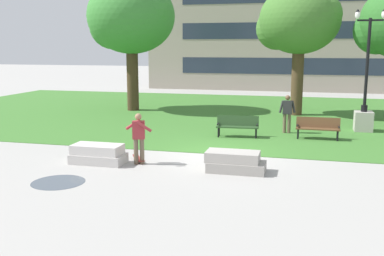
{
  "coord_description": "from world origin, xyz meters",
  "views": [
    {
      "loc": [
        3.0,
        -15.62,
        3.87
      ],
      "look_at": [
        -0.57,
        -1.4,
        1.2
      ],
      "focal_mm": 42.0,
      "sensor_mm": 36.0,
      "label": 1
    }
  ],
  "objects_px": {
    "park_bench_far_left": "(318,127)",
    "lamp_post_right": "(364,107)",
    "concrete_block_left": "(235,162)",
    "person_bystander_near_lawn": "(287,112)",
    "park_bench_near_left": "(238,125)",
    "concrete_block_center": "(98,154)",
    "skateboard": "(139,159)",
    "person_skateboarder": "(139,135)"
  },
  "relations": [
    {
      "from": "park_bench_far_left",
      "to": "lamp_post_right",
      "type": "height_order",
      "value": "lamp_post_right"
    },
    {
      "from": "concrete_block_left",
      "to": "person_bystander_near_lawn",
      "type": "xyz_separation_m",
      "value": [
        1.31,
        6.83,
        0.68
      ]
    },
    {
      "from": "concrete_block_left",
      "to": "park_bench_near_left",
      "type": "xyz_separation_m",
      "value": [
        -0.71,
        5.42,
        0.23
      ]
    },
    {
      "from": "concrete_block_center",
      "to": "concrete_block_left",
      "type": "bearing_deg",
      "value": 1.33
    },
    {
      "from": "concrete_block_left",
      "to": "park_bench_far_left",
      "type": "distance_m",
      "value": 6.37
    },
    {
      "from": "concrete_block_center",
      "to": "park_bench_far_left",
      "type": "distance_m",
      "value": 9.35
    },
    {
      "from": "concrete_block_left",
      "to": "person_bystander_near_lawn",
      "type": "relative_size",
      "value": 1.08
    },
    {
      "from": "person_bystander_near_lawn",
      "to": "lamp_post_right",
      "type": "bearing_deg",
      "value": 21.68
    },
    {
      "from": "concrete_block_center",
      "to": "person_bystander_near_lawn",
      "type": "bearing_deg",
      "value": 49.5
    },
    {
      "from": "concrete_block_left",
      "to": "skateboard",
      "type": "height_order",
      "value": "concrete_block_left"
    },
    {
      "from": "park_bench_near_left",
      "to": "lamp_post_right",
      "type": "xyz_separation_m",
      "value": [
        5.43,
        2.76,
        0.58
      ]
    },
    {
      "from": "skateboard",
      "to": "lamp_post_right",
      "type": "bearing_deg",
      "value": 43.65
    },
    {
      "from": "park_bench_near_left",
      "to": "park_bench_far_left",
      "type": "relative_size",
      "value": 1.01
    },
    {
      "from": "skateboard",
      "to": "person_bystander_near_lawn",
      "type": "bearing_deg",
      "value": 53.64
    },
    {
      "from": "concrete_block_center",
      "to": "park_bench_far_left",
      "type": "bearing_deg",
      "value": 39.16
    },
    {
      "from": "skateboard",
      "to": "park_bench_far_left",
      "type": "relative_size",
      "value": 0.53
    },
    {
      "from": "skateboard",
      "to": "lamp_post_right",
      "type": "distance_m",
      "value": 11.23
    },
    {
      "from": "person_skateboarder",
      "to": "person_bystander_near_lawn",
      "type": "distance_m",
      "value": 8.09
    },
    {
      "from": "concrete_block_left",
      "to": "park_bench_far_left",
      "type": "xyz_separation_m",
      "value": [
        2.64,
        5.79,
        0.23
      ]
    },
    {
      "from": "park_bench_near_left",
      "to": "lamp_post_right",
      "type": "relative_size",
      "value": 0.33
    },
    {
      "from": "concrete_block_left",
      "to": "park_bench_far_left",
      "type": "height_order",
      "value": "park_bench_far_left"
    },
    {
      "from": "person_bystander_near_lawn",
      "to": "concrete_block_left",
      "type": "bearing_deg",
      "value": -100.88
    },
    {
      "from": "park_bench_far_left",
      "to": "concrete_block_left",
      "type": "bearing_deg",
      "value": -114.47
    },
    {
      "from": "park_bench_far_left",
      "to": "lamp_post_right",
      "type": "bearing_deg",
      "value": 48.92
    },
    {
      "from": "park_bench_far_left",
      "to": "park_bench_near_left",
      "type": "bearing_deg",
      "value": -173.66
    },
    {
      "from": "concrete_block_center",
      "to": "person_skateboarder",
      "type": "xyz_separation_m",
      "value": [
        1.38,
        0.24,
        0.67
      ]
    },
    {
      "from": "park_bench_far_left",
      "to": "concrete_block_center",
      "type": "bearing_deg",
      "value": -140.84
    },
    {
      "from": "concrete_block_center",
      "to": "concrete_block_left",
      "type": "relative_size",
      "value": 0.97
    },
    {
      "from": "skateboard",
      "to": "park_bench_near_left",
      "type": "relative_size",
      "value": 0.52
    },
    {
      "from": "concrete_block_left",
      "to": "skateboard",
      "type": "bearing_deg",
      "value": 172.22
    },
    {
      "from": "skateboard",
      "to": "lamp_post_right",
      "type": "height_order",
      "value": "lamp_post_right"
    },
    {
      "from": "concrete_block_center",
      "to": "lamp_post_right",
      "type": "distance_m",
      "value": 12.5
    },
    {
      "from": "park_bench_near_left",
      "to": "lamp_post_right",
      "type": "height_order",
      "value": "lamp_post_right"
    },
    {
      "from": "concrete_block_left",
      "to": "person_skateboarder",
      "type": "relative_size",
      "value": 1.08
    },
    {
      "from": "concrete_block_center",
      "to": "skateboard",
      "type": "relative_size",
      "value": 1.88
    },
    {
      "from": "person_skateboarder",
      "to": "person_bystander_near_lawn",
      "type": "height_order",
      "value": "person_bystander_near_lawn"
    },
    {
      "from": "person_skateboarder",
      "to": "park_bench_near_left",
      "type": "bearing_deg",
      "value": 64.57
    },
    {
      "from": "concrete_block_left",
      "to": "person_bystander_near_lawn",
      "type": "distance_m",
      "value": 6.98
    },
    {
      "from": "skateboard",
      "to": "person_bystander_near_lawn",
      "type": "height_order",
      "value": "person_bystander_near_lawn"
    },
    {
      "from": "concrete_block_center",
      "to": "lamp_post_right",
      "type": "height_order",
      "value": "lamp_post_right"
    },
    {
      "from": "skateboard",
      "to": "park_bench_far_left",
      "type": "distance_m",
      "value": 8.05
    },
    {
      "from": "concrete_block_center",
      "to": "park_bench_near_left",
      "type": "height_order",
      "value": "park_bench_near_left"
    }
  ]
}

